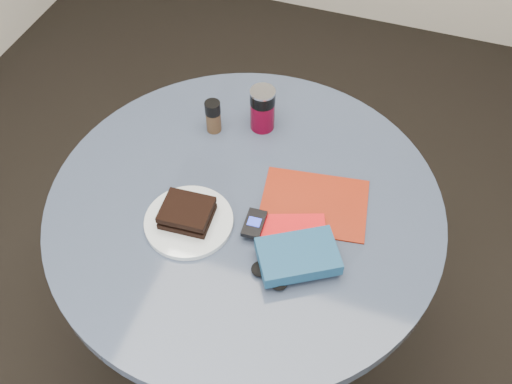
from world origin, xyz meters
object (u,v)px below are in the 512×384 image
(pepper_grinder, at_px, (213,116))
(magazine, at_px, (314,204))
(plate, at_px, (189,222))
(novel, at_px, (298,256))
(table, at_px, (246,238))
(mp3_player, at_px, (254,224))
(headphones, at_px, (269,276))
(sandwich, at_px, (187,213))
(soda_can, at_px, (262,109))
(red_book, at_px, (293,233))

(pepper_grinder, bearing_deg, magazine, -26.10)
(plate, height_order, novel, novel)
(table, height_order, pepper_grinder, pepper_grinder)
(plate, bearing_deg, table, 45.70)
(plate, relative_size, mp3_player, 2.62)
(table, height_order, plate, plate)
(table, relative_size, headphones, 9.64)
(plate, relative_size, pepper_grinder, 2.20)
(sandwich, bearing_deg, soda_can, 80.07)
(plate, relative_size, sandwich, 1.73)
(plate, xyz_separation_m, headphones, (0.23, -0.08, 0.00))
(table, xyz_separation_m, red_book, (0.14, -0.06, 0.17))
(sandwich, relative_size, red_book, 0.80)
(sandwich, bearing_deg, novel, -5.98)
(novel, distance_m, headphones, 0.08)
(table, distance_m, plate, 0.23)
(novel, bearing_deg, soda_can, 87.98)
(sandwich, height_order, soda_can, soda_can)
(soda_can, height_order, mp3_player, soda_can)
(red_book, xyz_separation_m, headphones, (-0.02, -0.13, 0.00))
(plate, xyz_separation_m, red_book, (0.25, 0.05, 0.00))
(magazine, relative_size, mp3_player, 3.18)
(plate, relative_size, headphones, 2.08)
(plate, bearing_deg, pepper_grinder, 100.93)
(headphones, bearing_deg, table, 123.89)
(red_book, relative_size, headphones, 1.51)
(magazine, bearing_deg, sandwich, -159.53)
(soda_can, relative_size, magazine, 0.49)
(plate, distance_m, sandwich, 0.03)
(plate, relative_size, soda_can, 1.67)
(pepper_grinder, bearing_deg, novel, -45.16)
(soda_can, height_order, pepper_grinder, soda_can)
(soda_can, bearing_deg, magazine, -46.12)
(mp3_player, bearing_deg, novel, -25.63)
(plate, distance_m, soda_can, 0.39)
(sandwich, bearing_deg, pepper_grinder, 100.35)
(sandwich, height_order, novel, sandwich)
(table, distance_m, headphones, 0.29)
(sandwich, relative_size, pepper_grinder, 1.27)
(soda_can, distance_m, red_book, 0.38)
(table, relative_size, plate, 4.62)
(red_book, height_order, mp3_player, mp3_player)
(red_book, bearing_deg, plate, 171.02)
(soda_can, bearing_deg, sandwich, -99.93)
(table, relative_size, soda_can, 7.73)
(table, height_order, red_book, red_book)
(magazine, xyz_separation_m, novel, (0.01, -0.18, 0.03))
(pepper_grinder, height_order, magazine, pepper_grinder)
(headphones, bearing_deg, red_book, 82.66)
(sandwich, distance_m, red_book, 0.26)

